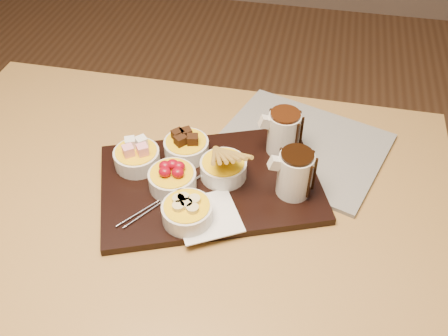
% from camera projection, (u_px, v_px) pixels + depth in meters
% --- Properties ---
extents(dining_table, '(1.20, 0.80, 0.75)m').
position_uv_depth(dining_table, '(174.00, 221.00, 1.13)').
color(dining_table, '#A27A3C').
rests_on(dining_table, ground).
extents(serving_board, '(0.54, 0.45, 0.02)m').
position_uv_depth(serving_board, '(210.00, 183.00, 1.07)').
color(serving_board, black).
rests_on(serving_board, dining_table).
extents(napkin, '(0.16, 0.16, 0.00)m').
position_uv_depth(napkin, '(208.00, 216.00, 0.99)').
color(napkin, white).
rests_on(napkin, serving_board).
extents(bowl_marshmallows, '(0.10, 0.10, 0.04)m').
position_uv_depth(bowl_marshmallows, '(137.00, 158.00, 1.09)').
color(bowl_marshmallows, silver).
rests_on(bowl_marshmallows, serving_board).
extents(bowl_cake, '(0.10, 0.10, 0.04)m').
position_uv_depth(bowl_cake, '(186.00, 148.00, 1.11)').
color(bowl_cake, silver).
rests_on(bowl_cake, serving_board).
extents(bowl_strawberries, '(0.10, 0.10, 0.04)m').
position_uv_depth(bowl_strawberries, '(172.00, 180.00, 1.04)').
color(bowl_strawberries, silver).
rests_on(bowl_strawberries, serving_board).
extents(bowl_biscotti, '(0.10, 0.10, 0.04)m').
position_uv_depth(bowl_biscotti, '(223.00, 169.00, 1.06)').
color(bowl_biscotti, silver).
rests_on(bowl_biscotti, serving_board).
extents(bowl_bananas, '(0.10, 0.10, 0.04)m').
position_uv_depth(bowl_bananas, '(187.00, 213.00, 0.97)').
color(bowl_bananas, silver).
rests_on(bowl_bananas, serving_board).
extents(pitcher_dark_chocolate, '(0.09, 0.09, 0.10)m').
position_uv_depth(pitcher_dark_chocolate, '(295.00, 174.00, 1.01)').
color(pitcher_dark_chocolate, silver).
rests_on(pitcher_dark_chocolate, serving_board).
extents(pitcher_milk_chocolate, '(0.09, 0.09, 0.10)m').
position_uv_depth(pitcher_milk_chocolate, '(284.00, 133.00, 1.10)').
color(pitcher_milk_chocolate, silver).
rests_on(pitcher_milk_chocolate, serving_board).
extents(fondue_skewers, '(0.23, 0.18, 0.01)m').
position_uv_depth(fondue_skewers, '(169.00, 194.00, 1.03)').
color(fondue_skewers, silver).
rests_on(fondue_skewers, serving_board).
extents(newspaper, '(0.44, 0.40, 0.01)m').
position_uv_depth(newspaper, '(301.00, 145.00, 1.17)').
color(newspaper, beige).
rests_on(newspaper, dining_table).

